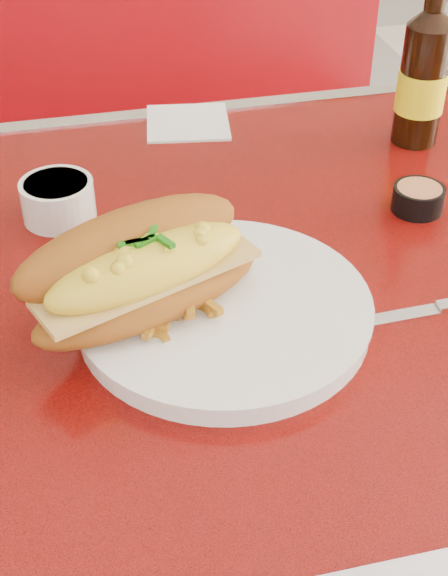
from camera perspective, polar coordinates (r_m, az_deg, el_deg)
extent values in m
cube|color=red|center=(0.89, -1.39, 0.20)|extent=(1.20, 0.80, 0.04)
cube|color=silver|center=(1.23, -5.41, 11.35)|extent=(1.22, 0.03, 0.04)
cylinder|color=silver|center=(1.16, -1.10, -14.84)|extent=(0.09, 0.09, 0.72)
cube|color=maroon|center=(1.82, -6.32, 1.66)|extent=(1.20, 0.50, 0.45)
cube|color=maroon|center=(1.81, -8.37, 17.39)|extent=(1.20, 0.08, 0.45)
cylinder|color=white|center=(0.81, 0.00, -1.70)|extent=(0.31, 0.31, 0.02)
cylinder|color=white|center=(0.80, 0.00, -1.07)|extent=(0.32, 0.32, 0.00)
ellipsoid|color=#9E5819|center=(0.78, -5.31, -0.44)|extent=(0.26, 0.17, 0.05)
cube|color=#DCB862|center=(0.76, -5.39, 0.75)|extent=(0.23, 0.14, 0.01)
ellipsoid|color=yellow|center=(0.76, -5.45, 1.56)|extent=(0.22, 0.14, 0.05)
ellipsoid|color=#9E5819|center=(0.78, -6.73, 2.95)|extent=(0.26, 0.17, 0.10)
cube|color=silver|center=(0.83, -4.21, 0.68)|extent=(0.03, 0.12, 0.00)
cube|color=silver|center=(0.89, -5.88, 3.29)|extent=(0.02, 0.03, 0.00)
cylinder|color=white|center=(0.97, -11.72, 6.14)|extent=(0.10, 0.10, 0.05)
cylinder|color=black|center=(0.96, -11.88, 7.21)|extent=(0.09, 0.09, 0.01)
cylinder|color=black|center=(1.00, 13.62, 6.19)|extent=(0.07, 0.07, 0.03)
cylinder|color=#CE794A|center=(0.99, 13.73, 6.79)|extent=(0.06, 0.06, 0.01)
cylinder|color=black|center=(1.14, 13.88, 13.80)|extent=(0.06, 0.06, 0.16)
cone|color=black|center=(1.10, 14.65, 18.35)|extent=(0.06, 0.06, 0.03)
cylinder|color=yellow|center=(1.14, 13.82, 13.45)|extent=(0.07, 0.07, 0.06)
cube|color=silver|center=(0.82, 10.78, -2.27)|extent=(0.14, 0.02, 0.00)
cube|color=white|center=(1.19, -2.59, 11.68)|extent=(0.13, 0.13, 0.00)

